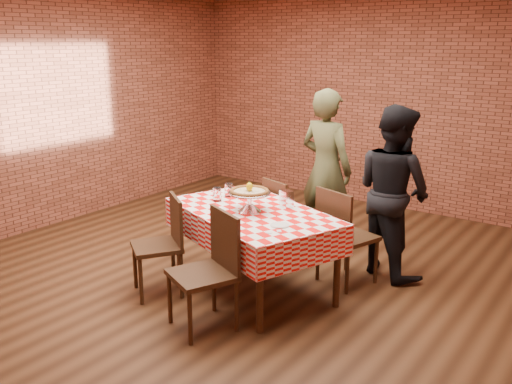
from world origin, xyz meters
TOP-DOWN VIEW (x-y plane):
  - ground at (0.00, 0.00)m, footprint 6.00×6.00m
  - back_wall at (0.00, 3.00)m, footprint 5.50×0.00m
  - table at (0.38, -0.25)m, footprint 1.83×1.46m
  - tablecloth at (0.38, -0.25)m, footprint 1.88×1.50m
  - pizza_stand at (0.37, -0.27)m, footprint 0.51×0.51m
  - pizza at (0.37, -0.27)m, footprint 0.45×0.45m
  - lemon at (0.37, -0.27)m, footprint 0.08×0.08m
  - water_glass_left at (-0.07, -0.19)m, footprint 0.11×0.11m
  - water_glass_right at (-0.08, -0.00)m, footprint 0.11×0.11m
  - side_plate at (0.83, -0.46)m, footprint 0.20×0.20m
  - sweetener_packet_a at (0.85, -0.66)m, footprint 0.06×0.05m
  - sweetener_packet_b at (0.89, -0.58)m, footprint 0.06×0.06m
  - condiment_caddy at (0.58, 0.02)m, footprint 0.14×0.12m
  - chair_near_left at (-0.25, -0.84)m, footprint 0.58×0.58m
  - chair_near_right at (0.49, -1.07)m, footprint 0.61×0.61m
  - chair_far_left at (0.23, 0.59)m, footprint 0.48×0.48m
  - chair_far_right at (1.03, 0.40)m, footprint 0.56×0.56m
  - diner_olive at (0.36, 1.15)m, footprint 0.69×0.50m
  - diner_black at (1.26, 0.85)m, footprint 1.00×0.91m

SIDE VIEW (x-z plane):
  - ground at x=0.00m, z-range 0.00..0.00m
  - table at x=0.38m, z-range 0.00..0.75m
  - chair_far_left at x=0.23m, z-range 0.00..0.86m
  - chair_near_left at x=-0.25m, z-range 0.00..0.90m
  - chair_far_right at x=1.03m, z-range 0.00..0.93m
  - chair_near_right at x=0.49m, z-range 0.00..0.94m
  - tablecloth at x=0.38m, z-range 0.48..0.76m
  - sweetener_packet_a at x=0.85m, z-range 0.76..0.76m
  - sweetener_packet_b at x=0.89m, z-range 0.76..0.76m
  - side_plate at x=0.83m, z-range 0.76..0.77m
  - water_glass_left at x=-0.07m, z-range 0.76..0.89m
  - water_glass_right at x=-0.08m, z-range 0.76..0.89m
  - diner_black at x=1.26m, z-range 0.00..1.67m
  - condiment_caddy at x=0.58m, z-range 0.76..0.91m
  - pizza_stand at x=0.37m, z-range 0.76..0.93m
  - diner_olive at x=0.36m, z-range 0.00..1.75m
  - pizza at x=0.37m, z-range 0.92..0.95m
  - lemon at x=0.37m, z-range 0.94..1.02m
  - back_wall at x=0.00m, z-range -1.30..4.20m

